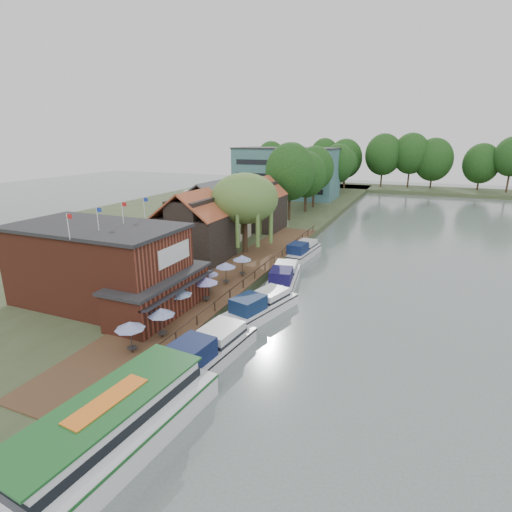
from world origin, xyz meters
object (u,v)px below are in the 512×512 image
at_px(umbrella_5, 226,273).
at_px(cruiser_3, 303,249).
at_px(willow, 245,214).
at_px(cruiser_2, 284,275).
at_px(cottage_c, 260,204).
at_px(umbrella_2, 178,302).
at_px(hotel_block, 286,173).
at_px(umbrella_1, 162,323).
at_px(umbrella_4, 208,281).
at_px(pub, 116,267).
at_px(umbrella_0, 131,337).
at_px(cruiser_1, 261,303).
at_px(cottage_b, 212,211).
at_px(cruiser_0, 208,347).
at_px(tour_boat, 99,437).
at_px(umbrella_6, 242,266).
at_px(cottage_a, 194,226).
at_px(umbrella_3, 206,290).
at_px(swan, 118,415).

xyz_separation_m(umbrella_5, cruiser_3, (3.45, 16.13, -1.15)).
relative_size(willow, cruiser_2, 1.04).
distance_m(cottage_c, umbrella_2, 34.56).
bearing_deg(willow, hotel_block, 102.71).
distance_m(umbrella_1, cruiser_3, 28.32).
relative_size(hotel_block, umbrella_4, 10.69).
distance_m(pub, umbrella_0, 9.58).
xyz_separation_m(cottage_c, cruiser_1, (11.83, -28.99, -4.08)).
xyz_separation_m(cottage_b, cruiser_0, (15.39, -29.00, -3.97)).
height_order(cottage_b, tour_boat, cottage_b).
xyz_separation_m(pub, umbrella_4, (5.99, 5.61, -2.36)).
height_order(umbrella_1, umbrella_6, same).
bearing_deg(cottage_a, umbrella_3, -55.16).
height_order(umbrella_3, cruiser_0, umbrella_3).
bearing_deg(cottage_b, pub, -80.91).
relative_size(umbrella_0, umbrella_5, 1.00).
bearing_deg(cruiser_3, cruiser_1, -79.67).
bearing_deg(tour_boat, cruiser_3, 96.79).
bearing_deg(cottage_b, cruiser_3, -2.34).
bearing_deg(cottage_c, umbrella_6, -72.66).
relative_size(umbrella_0, umbrella_3, 1.00).
bearing_deg(umbrella_1, cruiser_3, 84.44).
bearing_deg(umbrella_4, cottage_c, 101.91).
xyz_separation_m(hotel_block, umbrella_5, (14.63, -62.70, -4.86)).
height_order(pub, hotel_block, hotel_block).
xyz_separation_m(pub, cottage_a, (-1.00, 15.00, 0.60)).
bearing_deg(umbrella_1, hotel_block, 101.59).
bearing_deg(umbrella_6, hotel_block, 104.18).
bearing_deg(cruiser_0, umbrella_5, 117.27).
bearing_deg(umbrella_4, umbrella_1, -81.81).
height_order(umbrella_3, cruiser_3, umbrella_3).
relative_size(umbrella_4, cruiser_3, 0.25).
distance_m(cottage_a, umbrella_5, 10.58).
distance_m(umbrella_3, tour_boat, 18.24).
bearing_deg(cottage_b, umbrella_1, -68.48).
distance_m(cottage_c, cruiser_2, 24.06).
bearing_deg(umbrella_1, umbrella_6, 90.90).
bearing_deg(umbrella_5, umbrella_1, -86.65).
bearing_deg(pub, cruiser_3, 67.58).
relative_size(umbrella_1, umbrella_3, 1.00).
relative_size(willow, umbrella_2, 4.33).
bearing_deg(umbrella_6, cruiser_1, -52.87).
height_order(pub, umbrella_1, pub).
relative_size(cottage_c, umbrella_3, 3.58).
bearing_deg(cottage_a, cruiser_0, -56.90).
height_order(cruiser_3, swan, cruiser_3).
xyz_separation_m(umbrella_6, tour_boat, (3.98, -25.51, -0.64)).
bearing_deg(umbrella_1, umbrella_3, 92.67).
bearing_deg(hotel_block, umbrella_0, -79.26).
bearing_deg(umbrella_4, umbrella_3, -64.38).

